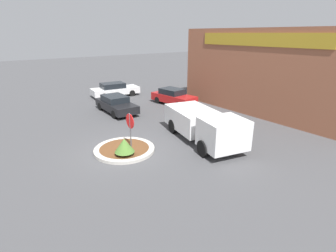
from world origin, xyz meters
name	(u,v)px	position (x,y,z in m)	size (l,w,h in m)	color
ground_plane	(125,151)	(0.00, 0.00, 0.00)	(120.00, 120.00, 0.00)	#474749
traffic_island	(124,149)	(0.00, 0.00, 0.08)	(3.29, 3.29, 0.17)	#BCB7AD
stop_sign	(130,125)	(0.03, 0.41, 1.44)	(0.82, 0.07, 2.07)	#4C4C51
island_shrub	(124,145)	(0.77, -0.37, 0.70)	(1.02, 1.02, 0.89)	brown
utility_truck	(203,124)	(1.50, 4.42, 1.05)	(6.41, 3.58, 1.95)	white
storefront_building	(277,71)	(0.01, 13.88, 3.23)	(14.94, 6.07, 6.46)	#93563D
parked_sedan_black	(116,104)	(-7.04, 2.99, 0.69)	(4.55, 1.96, 1.35)	black
parked_sedan_white	(115,89)	(-12.40, 5.46, 0.69)	(2.33, 4.88, 1.37)	silver
parked_sedan_red	(173,97)	(-6.28, 8.26, 0.71)	(4.44, 2.27, 1.41)	#B21919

